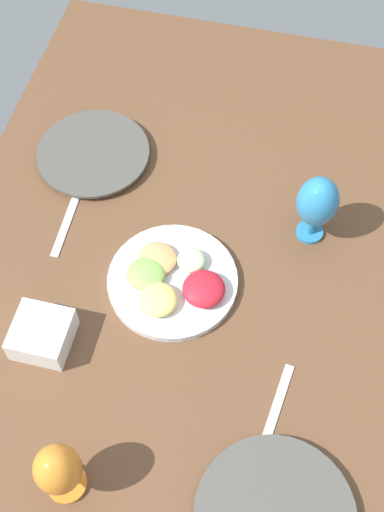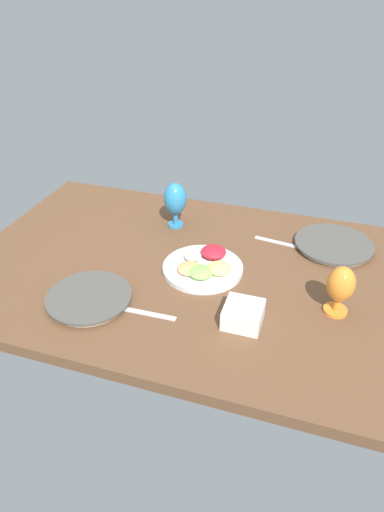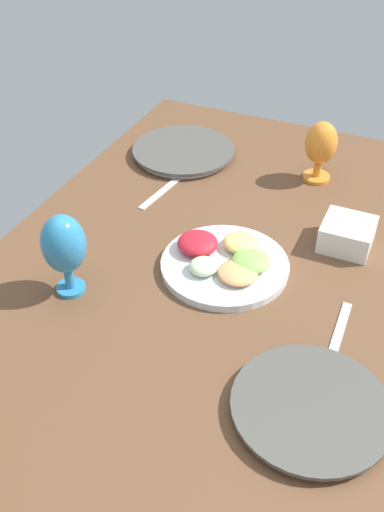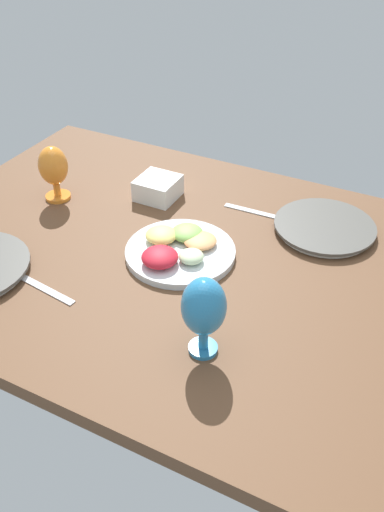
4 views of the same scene
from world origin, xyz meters
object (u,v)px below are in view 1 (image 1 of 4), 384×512
object	(u,v)px
dinner_plate_left	(93,154)
hurricane_glass_orange	(58,470)
hurricane_glass_blue	(317,203)
square_bowl_white	(42,333)
fruit_platter	(174,281)

from	to	relation	value
dinner_plate_left	hurricane_glass_orange	distance (cm)	78.09
hurricane_glass_orange	hurricane_glass_blue	world-z (taller)	hurricane_glass_blue
hurricane_glass_orange	square_bowl_white	world-z (taller)	hurricane_glass_orange
fruit_platter	hurricane_glass_blue	distance (cm)	34.79
dinner_plate_left	hurricane_glass_orange	size ratio (longest dim) A/B	1.66
square_bowl_white	fruit_platter	bearing A→B (deg)	129.85
hurricane_glass_orange	square_bowl_white	distance (cm)	30.38
fruit_platter	square_bowl_white	world-z (taller)	square_bowl_white
dinner_plate_left	square_bowl_white	size ratio (longest dim) A/B	2.40
dinner_plate_left	square_bowl_white	xyz separation A→B (cm)	(49.01, 5.08, 2.35)
square_bowl_white	dinner_plate_left	bearing A→B (deg)	-174.08
square_bowl_white	hurricane_glass_orange	bearing A→B (deg)	27.89
dinner_plate_left	square_bowl_white	distance (cm)	49.33
fruit_platter	hurricane_glass_orange	size ratio (longest dim) A/B	1.71
dinner_plate_left	hurricane_glass_orange	xyz separation A→B (cm)	(75.24, 18.96, 8.81)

